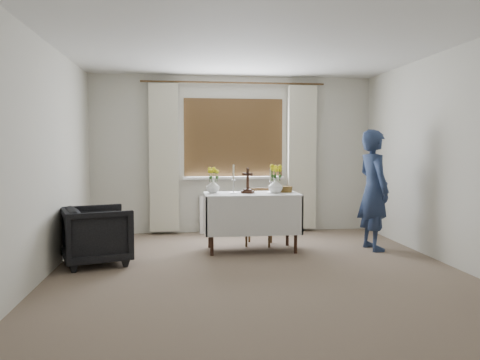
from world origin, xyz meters
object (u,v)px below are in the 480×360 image
Objects in this scene: flower_vase_left at (213,186)px; flower_vase_right at (276,186)px; wooden_cross at (248,181)px; wooden_chair at (259,217)px; armchair at (97,235)px; altar_table at (251,222)px; person at (374,190)px.

flower_vase_right reaches higher than flower_vase_left.
wooden_cross is 0.47m from flower_vase_left.
wooden_cross reaches higher than flower_vase_right.
wooden_chair is at bearing 82.22° from wooden_cross.
armchair is 2.33m from flower_vase_right.
altar_table is 3.71× the size of wooden_cross.
wooden_cross reaches higher than flower_vase_left.
altar_table reaches higher than armchair.
flower_vase_left is at bearing 78.07° from person.
armchair is (-2.06, -0.84, -0.06)m from wooden_chair.
person is (1.62, -0.13, 0.42)m from altar_table.
altar_table is 6.37× the size of flower_vase_right.
wooden_chair is 1.59m from person.
armchair is 1.60m from flower_vase_left.
altar_table is 0.78× the size of person.
wooden_cross is (-0.05, 0.02, 0.55)m from altar_table.
altar_table is 0.55m from wooden_cross.
person is (1.47, -0.48, 0.40)m from wooden_chair.
wooden_chair is at bearing 65.41° from altar_table.
person reaches higher than wooden_cross.
wooden_cross is (-1.67, 0.15, 0.13)m from person.
wooden_cross is (-0.21, -0.33, 0.53)m from wooden_chair.
flower_vase_right is at bearing -49.96° from wooden_chair.
wooden_chair is 0.61m from flower_vase_right.
person reaches higher than altar_table.
person is at bearing -5.28° from flower_vase_right.
person is at bearing -4.60° from altar_table.
person reaches higher than wooden_chair.
altar_table is 6.87× the size of flower_vase_left.
altar_table is at bearing 5.90° from wooden_cross.
armchair is at bearing -142.14° from wooden_chair.
altar_table is at bearing -10.17° from flower_vase_left.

